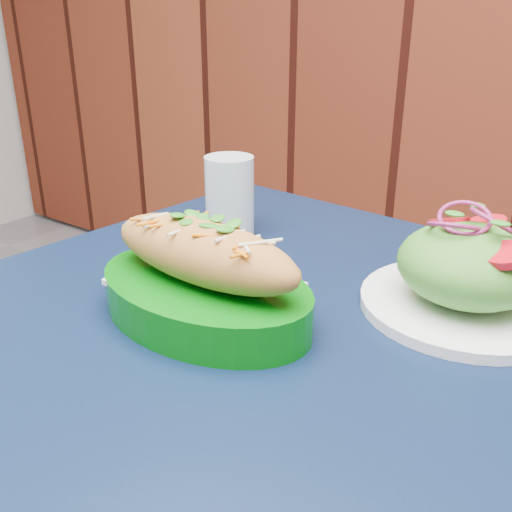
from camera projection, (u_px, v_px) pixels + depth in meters
The scene contains 4 objects.
cafe_table at pixel (278, 412), 0.59m from camera, with size 0.87×0.87×0.75m.
banh_mi_basket at pixel (204, 278), 0.58m from camera, with size 0.25×0.17×0.11m.
salad_plate at pixel (468, 272), 0.60m from camera, with size 0.22×0.22×0.11m.
water_glass at pixel (230, 196), 0.81m from camera, with size 0.07×0.07×0.11m, color silver.
Camera 1 is at (0.29, 1.22, 1.05)m, focal length 40.00 mm.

